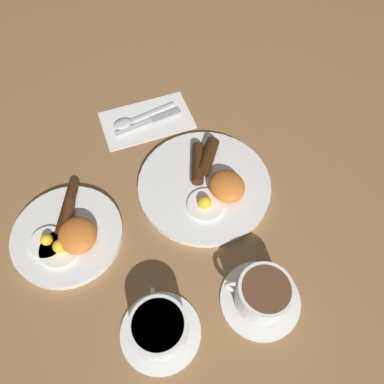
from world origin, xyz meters
The scene contains 8 objects.
ground_plane centered at (0.00, 0.00, 0.00)m, with size 3.00×3.00×0.00m, color olive.
breakfast_plate_near centered at (0.00, -0.01, 0.01)m, with size 0.29×0.29×0.05m.
breakfast_plate_far centered at (0.01, 0.30, 0.02)m, with size 0.22×0.22×0.05m.
teacup_near centered at (-0.26, 0.02, 0.03)m, with size 0.15×0.15×0.07m.
teacup_far centered at (-0.24, 0.21, 0.03)m, with size 0.14×0.14×0.07m.
napkin centered at (0.23, 0.04, 0.00)m, with size 0.13×0.22×0.01m, color white.
knife centered at (0.22, 0.03, 0.01)m, with size 0.02×0.17×0.01m.
spoon centered at (0.24, 0.08, 0.01)m, with size 0.03×0.16×0.01m.
Camera 1 is at (-0.38, 0.22, 0.69)m, focal length 35.00 mm.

